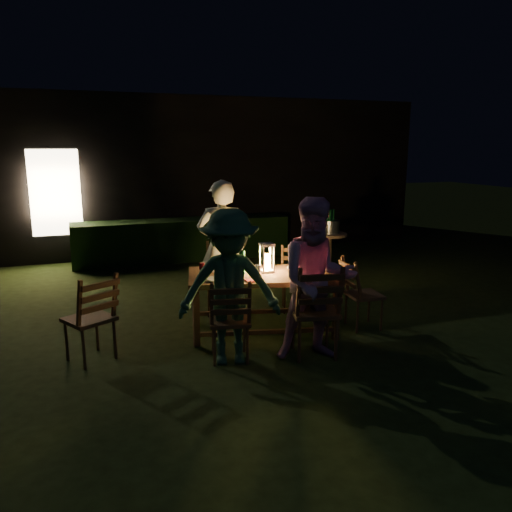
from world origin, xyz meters
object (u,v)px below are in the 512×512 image
object	(u,v)px
lantern	(267,259)
chair_near_right	(314,327)
person_house_side	(222,247)
chair_end	(362,306)
chair_far_left	(223,291)
dining_table	(263,279)
chair_far_right	(296,291)
ice_bucket	(330,227)
bottle_bucket_a	(329,224)
person_opp_right	(317,280)
chair_spare	(91,333)
chair_near_left	(230,334)
bottle_bucket_b	(332,223)
person_opp_left	(230,288)
bottle_table	(242,262)
side_table	(330,239)

from	to	relation	value
lantern	chair_near_right	bearing A→B (deg)	-77.22
person_house_side	chair_end	bearing A→B (deg)	153.93
chair_far_left	dining_table	bearing A→B (deg)	123.89
chair_far_right	ice_bucket	xyz separation A→B (m)	(1.25, 1.39, 0.61)
chair_near_right	bottle_bucket_a	world-z (taller)	bottle_bucket_a
chair_far_right	person_opp_right	xyz separation A→B (m)	(-0.46, -1.52, 0.58)
chair_spare	chair_near_left	bearing A→B (deg)	-48.56
person_opp_right	bottle_bucket_b	size ratio (longest dim) A/B	5.33
chair_far_right	person_opp_left	size ratio (longest dim) A/B	0.56
person_house_side	bottle_table	distance (m)	0.84
dining_table	ice_bucket	xyz separation A→B (m)	(1.96, 2.01, 0.22)
chair_end	chair_spare	size ratio (longest dim) A/B	0.93
person_opp_left	bottle_bucket_b	bearing A→B (deg)	59.32
person_house_side	side_table	bearing A→B (deg)	-140.25
chair_end	ice_bucket	distance (m)	2.49
lantern	side_table	bearing A→B (deg)	46.04
ice_bucket	chair_far_left	bearing A→B (deg)	-152.52
chair_near_left	bottle_bucket_a	bearing A→B (deg)	58.78
dining_table	chair_near_left	xyz separation A→B (m)	(-0.61, -0.65, -0.38)
chair_near_left	chair_far_left	bearing A→B (deg)	89.56
chair_far_right	chair_spare	distance (m)	2.80
bottle_table	chair_spare	bearing A→B (deg)	-172.57
chair_near_right	lantern	size ratio (longest dim) A/B	3.05
ice_bucket	bottle_bucket_b	size ratio (longest dim) A/B	0.94
dining_table	ice_bucket	distance (m)	2.81
side_table	bottle_bucket_a	world-z (taller)	bottle_bucket_a
side_table	bottle_bucket_b	world-z (taller)	bottle_bucket_b
person_opp_right	person_opp_left	world-z (taller)	person_opp_right
chair_near_left	ice_bucket	world-z (taller)	ice_bucket
chair_near_left	chair_far_right	world-z (taller)	chair_near_left
chair_end	chair_near_left	bearing A→B (deg)	-72.79
person_house_side	bottle_bucket_a	size ratio (longest dim) A/B	5.57
chair_far_left	chair_spare	distance (m)	2.00
person_house_side	side_table	xyz separation A→B (m)	(2.21, 1.11, -0.21)
side_table	lantern	bearing A→B (deg)	-133.96
chair_spare	chair_far_left	bearing A→B (deg)	1.51
chair_spare	dining_table	bearing A→B (deg)	-24.37
chair_near_right	ice_bucket	bearing A→B (deg)	72.48
person_opp_left	bottle_bucket_a	world-z (taller)	person_opp_left
person_opp_right	dining_table	bearing A→B (deg)	118.76
person_opp_left	lantern	bearing A→B (deg)	60.11
person_opp_right	chair_far_right	bearing A→B (deg)	86.33
person_opp_right	lantern	distance (m)	0.96
chair_near_right	bottle_bucket_b	world-z (taller)	bottle_bucket_b
bottle_table	side_table	xyz separation A→B (m)	(2.20, 1.95, -0.19)
chair_far_left	ice_bucket	bearing A→B (deg)	-135.69
chair_near_right	bottle_bucket_a	distance (m)	3.32
chair_near_right	lantern	bearing A→B (deg)	115.94
bottle_bucket_a	person_opp_right	bearing A→B (deg)	-120.04
bottle_bucket_b	chair_near_left	bearing A→B (deg)	-134.24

